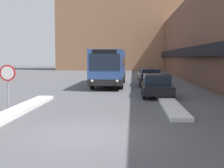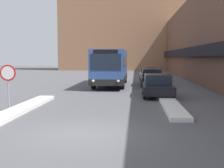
{
  "view_description": "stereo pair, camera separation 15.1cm",
  "coord_description": "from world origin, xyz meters",
  "px_view_note": "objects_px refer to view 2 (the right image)",
  "views": [
    {
      "loc": [
        1.64,
        -10.04,
        2.54
      ],
      "look_at": [
        0.67,
        4.73,
        1.26
      ],
      "focal_mm": 50.0,
      "sensor_mm": 36.0,
      "label": 1
    },
    {
      "loc": [
        1.79,
        -10.03,
        2.54
      ],
      "look_at": [
        0.67,
        4.73,
        1.26
      ],
      "focal_mm": 50.0,
      "sensor_mm": 36.0,
      "label": 2
    }
  ],
  "objects_px": {
    "parked_car_front": "(157,85)",
    "stop_sign": "(8,78)",
    "parked_car_back": "(148,73)",
    "city_bus": "(111,67)",
    "parked_car_middle": "(152,77)"
  },
  "relations": [
    {
      "from": "parked_car_front",
      "to": "stop_sign",
      "type": "xyz_separation_m",
      "value": [
        -7.39,
        -5.97,
        0.85
      ]
    },
    {
      "from": "parked_car_front",
      "to": "parked_car_back",
      "type": "height_order",
      "value": "parked_car_front"
    },
    {
      "from": "parked_car_back",
      "to": "parked_car_front",
      "type": "bearing_deg",
      "value": -90.0
    },
    {
      "from": "city_bus",
      "to": "parked_car_back",
      "type": "xyz_separation_m",
      "value": [
        3.59,
        7.84,
        -1.0
      ]
    },
    {
      "from": "city_bus",
      "to": "parked_car_middle",
      "type": "relative_size",
      "value": 2.15
    },
    {
      "from": "city_bus",
      "to": "stop_sign",
      "type": "bearing_deg",
      "value": -105.76
    },
    {
      "from": "parked_car_front",
      "to": "parked_car_middle",
      "type": "bearing_deg",
      "value": 90.0
    },
    {
      "from": "parked_car_middle",
      "to": "parked_car_back",
      "type": "xyz_separation_m",
      "value": [
        0.0,
        7.75,
        -0.06
      ]
    },
    {
      "from": "parked_car_back",
      "to": "city_bus",
      "type": "bearing_deg",
      "value": -114.62
    },
    {
      "from": "parked_car_front",
      "to": "parked_car_back",
      "type": "xyz_separation_m",
      "value": [
        -0.0,
        15.34,
        -0.03
      ]
    },
    {
      "from": "stop_sign",
      "to": "parked_car_back",
      "type": "bearing_deg",
      "value": 70.87
    },
    {
      "from": "city_bus",
      "to": "stop_sign",
      "type": "relative_size",
      "value": 4.74
    },
    {
      "from": "parked_car_back",
      "to": "stop_sign",
      "type": "xyz_separation_m",
      "value": [
        -7.39,
        -21.31,
        0.88
      ]
    },
    {
      "from": "parked_car_back",
      "to": "stop_sign",
      "type": "height_order",
      "value": "stop_sign"
    },
    {
      "from": "city_bus",
      "to": "stop_sign",
      "type": "xyz_separation_m",
      "value": [
        -3.8,
        -13.47,
        -0.12
      ]
    }
  ]
}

